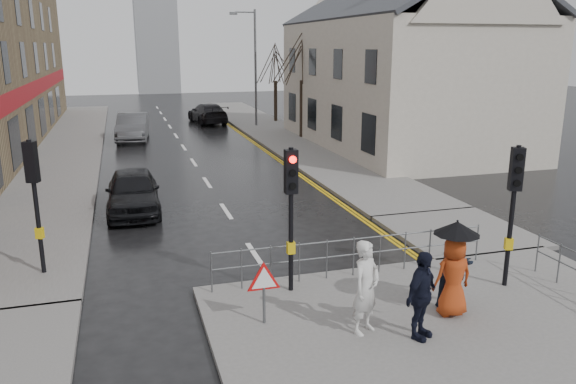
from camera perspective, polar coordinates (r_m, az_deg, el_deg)
ground at (r=13.24m, az=-0.30°, el=-10.90°), size 120.00×120.00×0.00m
near_pavement at (r=11.64m, az=19.81°, el=-15.28°), size 10.00×9.00×0.14m
left_pavement at (r=35.07m, az=-21.56°, el=4.37°), size 4.00×44.00×0.14m
right_pavement at (r=38.19m, az=-1.45°, el=6.15°), size 4.00×40.00×0.14m
pavement_bridge_right at (r=18.38m, az=16.83°, el=-3.87°), size 4.00×4.20×0.14m
building_right_cream at (r=33.23m, az=11.22°, el=12.77°), size 9.00×16.40×10.10m
church_tower at (r=73.70m, az=-13.35°, el=16.83°), size 5.00×5.00×18.00m
traffic_signal_near_left at (r=12.61m, az=0.31°, el=-0.28°), size 0.28×0.27×3.40m
traffic_signal_near_right at (r=13.89m, az=21.99°, el=0.03°), size 0.34×0.33×3.40m
traffic_signal_far_left at (r=14.99m, az=-24.41°, el=0.80°), size 0.34×0.33×3.40m
guard_railing_front at (r=14.04m, az=6.70°, el=-5.66°), size 7.14×0.04×1.00m
warning_sign at (r=11.55m, az=-2.47°, el=-9.19°), size 0.80×0.07×1.35m
street_lamp at (r=40.53m, az=-3.58°, el=13.20°), size 1.83×0.25×8.00m
tree_near at (r=35.18m, az=1.43°, el=13.71°), size 2.40×2.40×6.58m
tree_far at (r=43.01m, az=-1.29°, el=12.93°), size 2.40×2.40×5.64m
pedestrian_a at (r=11.30m, az=7.93°, el=-9.57°), size 0.84×0.75×1.92m
pedestrian_b at (r=12.80m, az=16.75°, el=-7.40°), size 1.00×0.85×1.80m
pedestrian_with_umbrella at (r=12.32m, az=16.52°, el=-7.12°), size 0.96×0.96×2.08m
pedestrian_d at (r=11.31m, az=13.39°, el=-10.19°), size 1.12×0.94×1.79m
car_parked at (r=20.44m, az=-15.48°, el=0.08°), size 1.87×4.47×1.51m
car_mid at (r=36.22m, az=-15.50°, el=6.37°), size 2.23×5.17×1.66m
car_far at (r=43.28m, az=-8.17°, el=7.92°), size 2.67×5.39×1.51m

